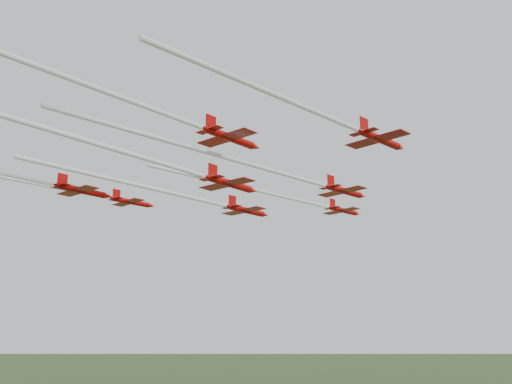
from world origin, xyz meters
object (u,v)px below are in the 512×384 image
Objects in this scene: jet_lead at (301,201)px; jet_row3_left at (88,194)px; jet_row4_right at (174,117)px; jet_row3_mid at (164,164)px; jet_row2_left at (202,200)px; jet_row2_right at (285,174)px; jet_row3_right at (340,122)px.

jet_row3_left is at bearing -132.27° from jet_lead.
jet_row3_left is 0.95× the size of jet_row4_right.
jet_lead is 32.81m from jet_row3_mid.
jet_row3_mid is (28.55, -10.29, -1.87)m from jet_row3_left.
jet_row4_right is at bearing -67.21° from jet_lead.
jet_row3_left reaches higher than jet_row3_mid.
jet_row2_left is at bearing 42.89° from jet_row3_left.
jet_row4_right is (39.60, -20.53, -0.65)m from jet_row3_left.
jet_lead is 0.90× the size of jet_row2_right.
jet_row3_left is 44.61m from jet_row4_right.
jet_row2_right is at bearing -52.76° from jet_lead.
jet_row3_right is at bearing 12.16° from jet_row3_mid.
jet_row3_left is 30.41m from jet_row3_mid.
jet_lead is at bearing 89.14° from jet_row3_mid.
jet_lead is 23.54m from jet_row2_right.
jet_row2_right is (24.01, -10.46, -1.50)m from jet_row2_left.
jet_row3_left is at bearing -176.45° from jet_row3_right.
jet_row3_left is 55.16m from jet_row3_right.
jet_lead is 37.14m from jet_row3_right.
jet_row2_right is at bearing 158.53° from jet_row3_right.
jet_row3_right reaches higher than jet_row4_right.
jet_row2_right is 1.28× the size of jet_row3_left.
jet_lead is 0.93× the size of jet_row2_left.
jet_row2_left is 1.17× the size of jet_row4_right.
jet_row3_left reaches higher than jet_lead.
jet_lead is 18.11m from jet_row2_left.
jet_row2_left is (-14.41, -10.97, -0.16)m from jet_lead.
jet_lead is 0.83× the size of jet_row3_mid.
jet_row3_mid is at bearing -128.27° from jet_row2_right.
jet_row3_right is at bearing -18.58° from jet_row2_left.
jet_row3_right reaches higher than jet_lead.
jet_row3_left reaches higher than jet_row3_right.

